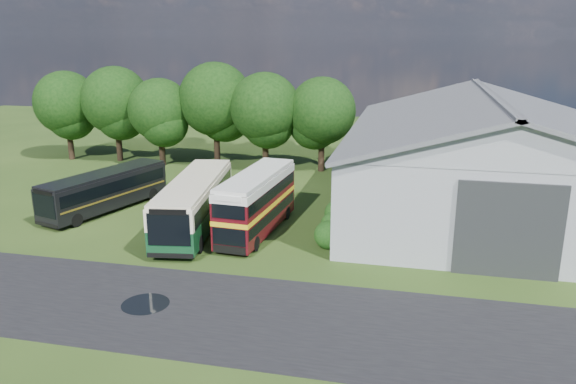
% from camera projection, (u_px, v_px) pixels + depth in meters
% --- Properties ---
extents(ground, '(120.00, 120.00, 0.00)m').
position_uv_depth(ground, '(200.00, 281.00, 28.33)').
color(ground, '#213A12').
rests_on(ground, ground).
extents(asphalt_road, '(60.00, 8.00, 0.02)m').
position_uv_depth(asphalt_road, '(239.00, 315.00, 24.87)').
color(asphalt_road, black).
rests_on(asphalt_road, ground).
extents(puddle, '(2.20, 2.20, 0.01)m').
position_uv_depth(puddle, '(145.00, 304.00, 25.84)').
color(puddle, black).
rests_on(puddle, ground).
extents(storage_shed, '(18.80, 24.80, 8.15)m').
position_uv_depth(storage_shed, '(486.00, 151.00, 38.96)').
color(storage_shed, gray).
rests_on(storage_shed, ground).
extents(tree_far_left, '(6.12, 6.12, 8.64)m').
position_uv_depth(tree_far_left, '(66.00, 103.00, 54.27)').
color(tree_far_left, black).
rests_on(tree_far_left, ground).
extents(tree_left_a, '(6.46, 6.46, 9.12)m').
position_uv_depth(tree_left_a, '(115.00, 100.00, 53.58)').
color(tree_left_a, black).
rests_on(tree_left_a, ground).
extents(tree_left_b, '(5.78, 5.78, 8.16)m').
position_uv_depth(tree_left_b, '(160.00, 110.00, 51.74)').
color(tree_left_b, black).
rests_on(tree_left_b, ground).
extents(tree_mid, '(6.80, 6.80, 9.60)m').
position_uv_depth(tree_mid, '(215.00, 99.00, 51.63)').
color(tree_mid, black).
rests_on(tree_mid, ground).
extents(tree_right_a, '(6.26, 6.26, 8.83)m').
position_uv_depth(tree_right_a, '(265.00, 108.00, 49.75)').
color(tree_right_a, black).
rests_on(tree_right_a, ground).
extents(tree_right_b, '(5.98, 5.98, 8.45)m').
position_uv_depth(tree_right_b, '(322.00, 111.00, 49.49)').
color(tree_right_b, black).
rests_on(tree_right_b, ground).
extents(shrub_front, '(1.70, 1.70, 1.70)m').
position_uv_depth(shrub_front, '(328.00, 247.00, 32.75)').
color(shrub_front, '#194714').
rests_on(shrub_front, ground).
extents(shrub_mid, '(1.60, 1.60, 1.60)m').
position_uv_depth(shrub_mid, '(333.00, 236.00, 34.63)').
color(shrub_mid, '#194714').
rests_on(shrub_mid, ground).
extents(shrub_back, '(1.80, 1.80, 1.80)m').
position_uv_depth(shrub_back, '(338.00, 225.00, 36.50)').
color(shrub_back, '#194714').
rests_on(shrub_back, ground).
extents(bus_green_single, '(4.41, 11.97, 3.23)m').
position_uv_depth(bus_green_single, '(195.00, 202.00, 35.53)').
color(bus_green_single, black).
rests_on(bus_green_single, ground).
extents(bus_maroon_double, '(2.92, 9.03, 3.82)m').
position_uv_depth(bus_maroon_double, '(257.00, 203.00, 34.73)').
color(bus_maroon_double, black).
rests_on(bus_maroon_double, ground).
extents(bus_dark_single, '(5.08, 10.23, 2.75)m').
position_uv_depth(bus_dark_single, '(105.00, 190.00, 39.24)').
color(bus_dark_single, black).
rests_on(bus_dark_single, ground).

